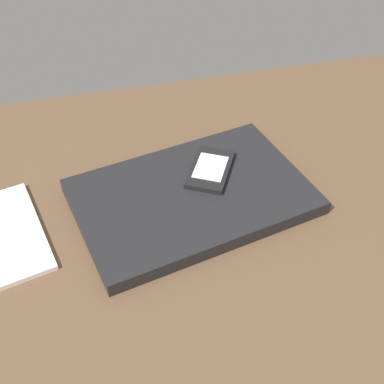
% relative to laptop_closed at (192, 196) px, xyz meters
% --- Properties ---
extents(desk_surface, '(1.20, 0.80, 0.03)m').
position_rel_laptop_closed_xyz_m(desk_surface, '(-0.09, 0.05, -0.03)').
color(desk_surface, brown).
rests_on(desk_surface, ground).
extents(laptop_closed, '(0.38, 0.29, 0.02)m').
position_rel_laptop_closed_xyz_m(laptop_closed, '(0.00, 0.00, 0.00)').
color(laptop_closed, black).
rests_on(laptop_closed, desk_surface).
extents(cell_phone_on_laptop, '(0.10, 0.12, 0.01)m').
position_rel_laptop_closed_xyz_m(cell_phone_on_laptop, '(-0.04, -0.04, 0.02)').
color(cell_phone_on_laptop, black).
rests_on(cell_phone_on_laptop, laptop_closed).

